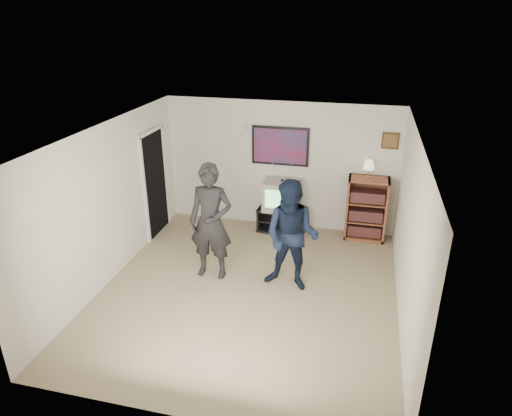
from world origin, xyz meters
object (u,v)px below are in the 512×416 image
at_px(media_stand, 282,220).
at_px(crt_television, 282,195).
at_px(bookshelf, 366,209).
at_px(person_tall, 211,222).
at_px(person_short, 292,236).

distance_m(media_stand, crt_television, 0.52).
bearing_deg(bookshelf, person_tall, -141.09).
relative_size(crt_television, person_tall, 0.36).
distance_m(bookshelf, person_short, 2.29).
xyz_separation_m(crt_television, person_short, (0.51, -1.94, 0.14)).
relative_size(person_tall, person_short, 1.08).
bearing_deg(crt_television, person_short, -75.41).
height_order(crt_television, person_short, person_short).
distance_m(crt_television, person_tall, 2.05).
bearing_deg(person_tall, crt_television, 65.84).
bearing_deg(person_short, crt_television, 112.60).
bearing_deg(person_short, media_stand, 112.19).
xyz_separation_m(bookshelf, person_short, (-1.09, -1.99, 0.28)).
bearing_deg(crt_television, person_tall, -112.97).
height_order(media_stand, person_tall, person_tall).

